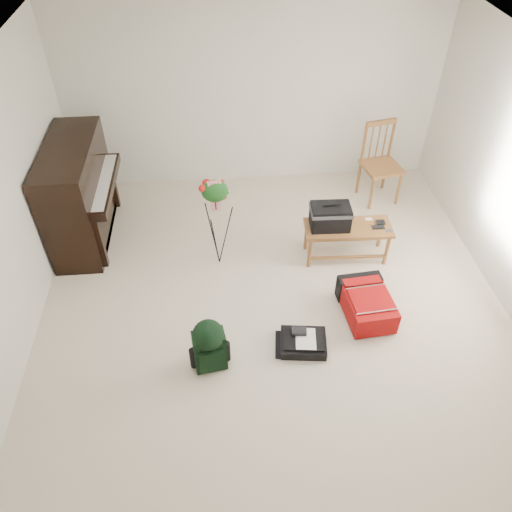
{
  "coord_description": "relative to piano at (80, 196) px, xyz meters",
  "views": [
    {
      "loc": [
        -0.52,
        -3.5,
        4.06
      ],
      "look_at": [
        -0.17,
        0.35,
        0.58
      ],
      "focal_mm": 35.0,
      "sensor_mm": 36.0,
      "label": 1
    }
  ],
  "objects": [
    {
      "name": "piano",
      "position": [
        0.0,
        0.0,
        0.0
      ],
      "size": [
        0.71,
        1.5,
        1.25
      ],
      "color": "black",
      "rests_on": "floor"
    },
    {
      "name": "black_duffel",
      "position": [
        2.42,
        -2.01,
        -0.53
      ],
      "size": [
        0.49,
        0.41,
        0.19
      ],
      "rotation": [
        0.0,
        0.0,
        -0.12
      ],
      "color": "black",
      "rests_on": "floor"
    },
    {
      "name": "bench",
      "position": [
        2.98,
        -0.68,
        -0.05
      ],
      "size": [
        1.02,
        0.44,
        0.78
      ],
      "rotation": [
        0.0,
        0.0,
        -0.04
      ],
      "color": "olive",
      "rests_on": "floor"
    },
    {
      "name": "dining_chair",
      "position": [
        3.85,
        0.5,
        -0.07
      ],
      "size": [
        0.55,
        0.55,
        1.08
      ],
      "rotation": [
        0.0,
        0.0,
        0.2
      ],
      "color": "olive",
      "rests_on": "floor"
    },
    {
      "name": "floor",
      "position": [
        2.19,
        -1.6,
        -0.6
      ],
      "size": [
        5.0,
        5.5,
        0.01
      ],
      "primitive_type": "cube",
      "color": "beige",
      "rests_on": "ground"
    },
    {
      "name": "ceiling",
      "position": [
        2.19,
        -1.6,
        1.9
      ],
      "size": [
        5.0,
        5.5,
        0.01
      ],
      "primitive_type": "cube",
      "color": "white",
      "rests_on": "wall_back"
    },
    {
      "name": "wall_back",
      "position": [
        2.19,
        1.15,
        0.65
      ],
      "size": [
        5.0,
        0.04,
        2.5
      ],
      "primitive_type": "cube",
      "color": "silver",
      "rests_on": "floor"
    },
    {
      "name": "flower_stand",
      "position": [
        1.62,
        -0.67,
        -0.02
      ],
      "size": [
        0.43,
        0.43,
        1.19
      ],
      "rotation": [
        0.0,
        0.0,
        0.18
      ],
      "color": "black",
      "rests_on": "floor"
    },
    {
      "name": "green_backpack",
      "position": [
        1.49,
        -2.16,
        -0.27
      ],
      "size": [
        0.33,
        0.3,
        0.6
      ],
      "rotation": [
        0.0,
        0.0,
        0.16
      ],
      "color": "black",
      "rests_on": "floor"
    },
    {
      "name": "red_suitcase",
      "position": [
        3.16,
        -1.58,
        -0.44
      ],
      "size": [
        0.51,
        0.72,
        0.29
      ],
      "rotation": [
        0.0,
        0.0,
        0.08
      ],
      "color": "#A90F07",
      "rests_on": "floor"
    }
  ]
}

